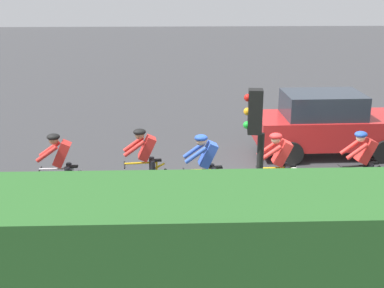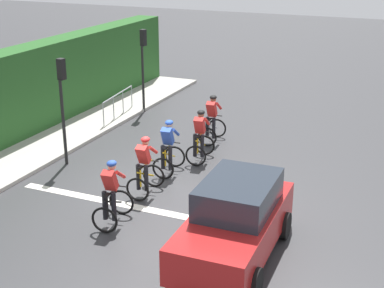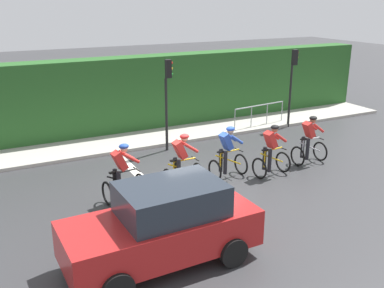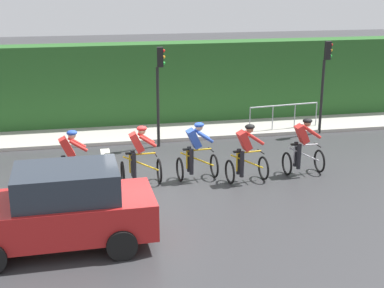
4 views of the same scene
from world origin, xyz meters
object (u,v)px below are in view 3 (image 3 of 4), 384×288
at_px(cyclist_lead, 309,141).
at_px(pedestrian_railing_kerbside, 259,111).
at_px(traffic_light_far_junction, 293,76).
at_px(car_red, 163,225).
at_px(cyclist_mid, 227,154).
at_px(cyclist_second, 271,152).
at_px(traffic_light_near_crossing, 168,91).
at_px(cyclist_trailing, 122,174).
at_px(cyclist_fourth, 182,163).

distance_m(cyclist_lead, pedestrian_railing_kerbside, 4.50).
bearing_deg(traffic_light_far_junction, car_red, -52.04).
bearing_deg(cyclist_mid, cyclist_second, 70.29).
relative_size(cyclist_second, car_red, 0.40).
bearing_deg(cyclist_second, traffic_light_near_crossing, -153.67).
bearing_deg(cyclist_mid, cyclist_trailing, -88.00).
bearing_deg(pedestrian_railing_kerbside, cyclist_mid, -44.90).
distance_m(cyclist_fourth, traffic_light_near_crossing, 3.78).
height_order(cyclist_lead, cyclist_mid, same).
distance_m(cyclist_mid, pedestrian_railing_kerbside, 5.94).
distance_m(cyclist_second, car_red, 5.76).
relative_size(cyclist_mid, pedestrian_railing_kerbside, 0.61).
bearing_deg(cyclist_fourth, traffic_light_far_junction, 118.11).
relative_size(cyclist_mid, car_red, 0.40).
height_order(cyclist_lead, car_red, car_red).
relative_size(cyclist_second, traffic_light_near_crossing, 0.50).
bearing_deg(traffic_light_near_crossing, cyclist_fourth, -17.65).
bearing_deg(cyclist_lead, traffic_light_near_crossing, -133.33).
height_order(cyclist_fourth, cyclist_trailing, same).
relative_size(cyclist_trailing, traffic_light_near_crossing, 0.50).
bearing_deg(cyclist_trailing, pedestrian_railing_kerbside, 119.51).
bearing_deg(car_red, cyclist_fourth, 148.50).
bearing_deg(pedestrian_railing_kerbside, traffic_light_near_crossing, -78.98).
distance_m(cyclist_second, traffic_light_near_crossing, 4.43).
bearing_deg(car_red, cyclist_mid, 132.91).
height_order(car_red, pedestrian_railing_kerbside, car_red).
xyz_separation_m(cyclist_lead, traffic_light_far_junction, (-3.90, 2.35, 1.43)).
xyz_separation_m(cyclist_trailing, pedestrian_railing_kerbside, (-4.32, 7.64, -0.04)).
height_order(cyclist_mid, pedestrian_railing_kerbside, cyclist_mid).
xyz_separation_m(cyclist_lead, cyclist_mid, (-0.17, -3.12, 0.00)).
distance_m(cyclist_lead, cyclist_mid, 3.13).
relative_size(cyclist_second, pedestrian_railing_kerbside, 0.61).
bearing_deg(car_red, pedestrian_railing_kerbside, 134.10).
distance_m(cyclist_second, cyclist_fourth, 2.95).
relative_size(cyclist_second, cyclist_mid, 1.00).
xyz_separation_m(cyclist_mid, traffic_light_near_crossing, (-3.28, -0.54, 1.43)).
relative_size(cyclist_lead, cyclist_trailing, 1.00).
xyz_separation_m(cyclist_lead, pedestrian_railing_kerbside, (-4.38, 1.07, -0.04)).
bearing_deg(cyclist_mid, car_red, -47.09).
distance_m(traffic_light_near_crossing, pedestrian_railing_kerbside, 5.03).
distance_m(cyclist_mid, cyclist_trailing, 3.45).
bearing_deg(cyclist_mid, cyclist_lead, 86.86).
bearing_deg(cyclist_second, cyclist_lead, 99.50).
height_order(traffic_light_near_crossing, pedestrian_railing_kerbside, traffic_light_near_crossing).
bearing_deg(pedestrian_railing_kerbside, cyclist_trailing, -60.49).
relative_size(cyclist_lead, cyclist_second, 1.00).
xyz_separation_m(cyclist_trailing, traffic_light_far_junction, (-3.85, 8.93, 1.43)).
bearing_deg(traffic_light_near_crossing, car_red, -24.96).
xyz_separation_m(cyclist_mid, car_red, (3.39, -3.64, 0.08)).
distance_m(cyclist_mid, traffic_light_far_junction, 6.78).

